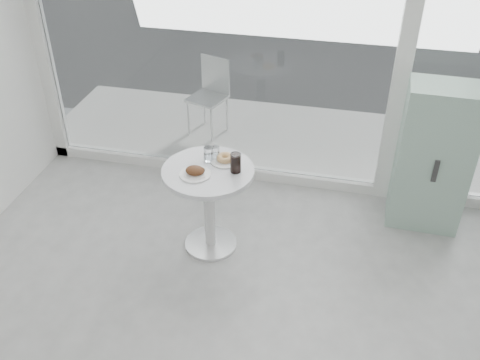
% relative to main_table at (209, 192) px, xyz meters
% --- Properties ---
extents(room_shell, '(6.00, 6.00, 6.00)m').
position_rel_main_table_xyz_m(room_shell, '(0.50, -2.46, 1.36)').
color(room_shell, silver).
rests_on(room_shell, ground).
extents(storefront, '(5.00, 0.14, 3.00)m').
position_rel_main_table_xyz_m(storefront, '(0.57, 1.10, 1.16)').
color(storefront, white).
rests_on(storefront, ground).
extents(main_table, '(0.72, 0.72, 0.77)m').
position_rel_main_table_xyz_m(main_table, '(0.00, 0.00, 0.00)').
color(main_table, silver).
rests_on(main_table, ground).
extents(patio_deck, '(5.60, 1.60, 0.05)m').
position_rel_main_table_xyz_m(patio_deck, '(0.50, 1.90, -0.53)').
color(patio_deck, beige).
rests_on(patio_deck, ground).
extents(mint_cabinet, '(0.61, 0.43, 1.30)m').
position_rel_main_table_xyz_m(mint_cabinet, '(1.75, 0.77, 0.10)').
color(mint_cabinet, '#86AB97').
rests_on(mint_cabinet, ground).
extents(patio_chair, '(0.46, 0.46, 0.84)m').
position_rel_main_table_xyz_m(patio_chair, '(-0.50, 1.87, -0.02)').
color(patio_chair, silver).
rests_on(patio_chair, patio_deck).
extents(plate_fritter, '(0.24, 0.24, 0.07)m').
position_rel_main_table_xyz_m(plate_fritter, '(-0.07, -0.09, 0.25)').
color(plate_fritter, white).
rests_on(plate_fritter, main_table).
extents(plate_donut, '(0.24, 0.24, 0.06)m').
position_rel_main_table_xyz_m(plate_donut, '(0.10, 0.14, 0.24)').
color(plate_donut, white).
rests_on(plate_donut, main_table).
extents(water_tumbler_a, '(0.07, 0.07, 0.12)m').
position_rel_main_table_xyz_m(water_tumbler_a, '(-0.03, 0.12, 0.27)').
color(water_tumbler_a, white).
rests_on(water_tumbler_a, main_table).
extents(water_tumbler_b, '(0.07, 0.07, 0.11)m').
position_rel_main_table_xyz_m(water_tumbler_b, '(0.02, 0.16, 0.27)').
color(water_tumbler_b, white).
rests_on(water_tumbler_b, main_table).
extents(cola_glass, '(0.08, 0.08, 0.16)m').
position_rel_main_table_xyz_m(cola_glass, '(0.22, 0.02, 0.30)').
color(cola_glass, white).
rests_on(cola_glass, main_table).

